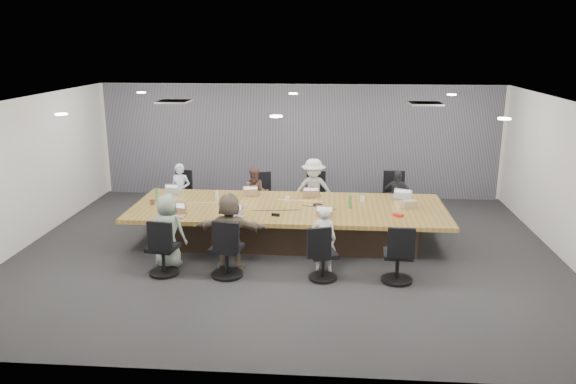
# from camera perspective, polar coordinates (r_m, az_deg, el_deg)

# --- Properties ---
(floor) EXTENTS (10.00, 8.00, 0.00)m
(floor) POSITION_cam_1_polar(r_m,az_deg,el_deg) (10.57, -0.17, -6.07)
(floor) COLOR #29292C
(floor) RESTS_ON ground
(ceiling) EXTENTS (10.00, 8.00, 0.00)m
(ceiling) POSITION_cam_1_polar(r_m,az_deg,el_deg) (9.91, -0.18, 9.21)
(ceiling) COLOR white
(ceiling) RESTS_ON wall_back
(wall_back) EXTENTS (10.00, 0.00, 2.80)m
(wall_back) POSITION_cam_1_polar(r_m,az_deg,el_deg) (14.06, 1.14, 5.20)
(wall_back) COLOR silver
(wall_back) RESTS_ON ground
(wall_front) EXTENTS (10.00, 0.00, 2.80)m
(wall_front) POSITION_cam_1_polar(r_m,az_deg,el_deg) (6.36, -3.10, -7.30)
(wall_front) COLOR silver
(wall_front) RESTS_ON ground
(wall_left) EXTENTS (0.00, 8.00, 2.80)m
(wall_left) POSITION_cam_1_polar(r_m,az_deg,el_deg) (11.66, -25.49, 1.65)
(wall_left) COLOR silver
(wall_left) RESTS_ON ground
(wall_right) EXTENTS (0.00, 8.00, 2.80)m
(wall_right) POSITION_cam_1_polar(r_m,az_deg,el_deg) (10.96, 26.89, 0.69)
(wall_right) COLOR silver
(wall_right) RESTS_ON ground
(curtain) EXTENTS (9.80, 0.04, 2.80)m
(curtain) POSITION_cam_1_polar(r_m,az_deg,el_deg) (13.98, 1.12, 5.15)
(curtain) COLOR slate
(curtain) RESTS_ON ground
(conference_table) EXTENTS (6.00, 2.20, 0.74)m
(conference_table) POSITION_cam_1_polar(r_m,az_deg,el_deg) (10.90, 0.04, -3.16)
(conference_table) COLOR #312319
(conference_table) RESTS_ON ground
(chair_0) EXTENTS (0.64, 0.64, 0.76)m
(chair_0) POSITION_cam_1_polar(r_m,az_deg,el_deg) (12.93, -10.41, -0.56)
(chair_0) COLOR black
(chair_0) RESTS_ON ground
(chair_1) EXTENTS (0.61, 0.61, 0.72)m
(chair_1) POSITION_cam_1_polar(r_m,az_deg,el_deg) (12.61, -3.03, -0.81)
(chair_1) COLOR black
(chair_1) RESTS_ON ground
(chair_2) EXTENTS (0.62, 0.62, 0.79)m
(chair_2) POSITION_cam_1_polar(r_m,az_deg,el_deg) (12.51, 2.64, -0.78)
(chair_2) COLOR black
(chair_2) RESTS_ON ground
(chair_3) EXTENTS (0.58, 0.58, 0.86)m
(chair_3) POSITION_cam_1_polar(r_m,az_deg,el_deg) (12.57, 10.74, -0.79)
(chair_3) COLOR black
(chair_3) RESTS_ON ground
(chair_4) EXTENTS (0.62, 0.62, 0.79)m
(chair_4) POSITION_cam_1_polar(r_m,az_deg,el_deg) (9.68, -12.58, -5.97)
(chair_4) COLOR black
(chair_4) RESTS_ON ground
(chair_5) EXTENTS (0.65, 0.65, 0.83)m
(chair_5) POSITION_cam_1_polar(r_m,az_deg,el_deg) (9.42, -6.26, -6.15)
(chair_5) COLOR black
(chair_5) RESTS_ON ground
(chair_6) EXTENTS (0.62, 0.62, 0.73)m
(chair_6) POSITION_cam_1_polar(r_m,az_deg,el_deg) (9.29, 3.59, -6.75)
(chair_6) COLOR black
(chair_6) RESTS_ON ground
(chair_7) EXTENTS (0.57, 0.57, 0.80)m
(chair_7) POSITION_cam_1_polar(r_m,az_deg,el_deg) (9.34, 11.08, -6.67)
(chair_7) COLOR black
(chair_7) RESTS_ON ground
(person_0) EXTENTS (0.48, 0.35, 1.23)m
(person_0) POSITION_cam_1_polar(r_m,az_deg,el_deg) (12.54, -10.86, 0.04)
(person_0) COLOR silver
(person_0) RESTS_ON ground
(laptop_0) EXTENTS (0.33, 0.24, 0.02)m
(laptop_0) POSITION_cam_1_polar(r_m,az_deg,el_deg) (12.00, -11.57, -0.03)
(laptop_0) COLOR #B2B2B7
(laptop_0) RESTS_ON conference_table
(person_1) EXTENTS (0.64, 0.54, 1.18)m
(person_1) POSITION_cam_1_polar(r_m,az_deg,el_deg) (12.22, -3.25, -0.23)
(person_1) COLOR brown
(person_1) RESTS_ON ground
(laptop_1) EXTENTS (0.33, 0.25, 0.02)m
(laptop_1) POSITION_cam_1_polar(r_m,az_deg,el_deg) (11.65, -3.62, -0.20)
(laptop_1) COLOR #8C6647
(laptop_1) RESTS_ON conference_table
(person_2) EXTENTS (0.93, 0.57, 1.39)m
(person_2) POSITION_cam_1_polar(r_m,az_deg,el_deg) (12.09, 2.60, 0.13)
(person_2) COLOR #B6B6B6
(person_2) RESTS_ON ground
(laptop_2) EXTENTS (0.37, 0.29, 0.02)m
(laptop_2) POSITION_cam_1_polar(r_m,az_deg,el_deg) (11.54, 2.51, -0.32)
(laptop_2) COLOR #8C6647
(laptop_2) RESTS_ON conference_table
(person_3) EXTENTS (0.73, 0.41, 1.18)m
(person_3) POSITION_cam_1_polar(r_m,az_deg,el_deg) (12.19, 10.95, -0.52)
(person_3) COLOR #24252B
(person_3) RESTS_ON ground
(laptop_3) EXTENTS (0.40, 0.32, 0.02)m
(laptop_3) POSITION_cam_1_polar(r_m,az_deg,el_deg) (11.63, 11.27, -0.50)
(laptop_3) COLOR #B2B2B7
(laptop_3) RESTS_ON conference_table
(person_4) EXTENTS (0.71, 0.54, 1.30)m
(person_4) POSITION_cam_1_polar(r_m,az_deg,el_deg) (9.91, -12.09, -3.88)
(person_4) COLOR gray
(person_4) RESTS_ON ground
(laptop_4) EXTENTS (0.37, 0.28, 0.02)m
(laptop_4) POSITION_cam_1_polar(r_m,az_deg,el_deg) (10.38, -11.28, -2.39)
(laptop_4) COLOR #8C6647
(laptop_4) RESTS_ON conference_table
(person_5) EXTENTS (1.26, 0.43, 1.35)m
(person_5) POSITION_cam_1_polar(r_m,az_deg,el_deg) (9.66, -5.92, -3.98)
(person_5) COLOR brown
(person_5) RESTS_ON ground
(laptop_5) EXTENTS (0.32, 0.25, 0.02)m
(laptop_5) POSITION_cam_1_polar(r_m,az_deg,el_deg) (10.15, -5.38, -2.57)
(laptop_5) COLOR #B2B2B7
(laptop_5) RESTS_ON conference_table
(person_6) EXTENTS (0.42, 0.28, 1.15)m
(person_6) POSITION_cam_1_polar(r_m,az_deg,el_deg) (9.54, 3.65, -4.80)
(person_6) COLOR silver
(person_6) RESTS_ON ground
(laptop_6) EXTENTS (0.31, 0.22, 0.02)m
(laptop_6) POSITION_cam_1_polar(r_m,az_deg,el_deg) (10.01, 3.72, -2.79)
(laptop_6) COLOR #8C6647
(laptop_6) RESTS_ON conference_table
(bottle_green_left) EXTENTS (0.08, 0.08, 0.23)m
(bottle_green_left) POSITION_cam_1_polar(r_m,az_deg,el_deg) (11.48, -13.18, -0.24)
(bottle_green_left) COLOR #478446
(bottle_green_left) RESTS_ON conference_table
(bottle_green_right) EXTENTS (0.07, 0.07, 0.25)m
(bottle_green_right) POSITION_cam_1_polar(r_m,az_deg,el_deg) (10.71, 6.29, -0.99)
(bottle_green_right) COLOR #478446
(bottle_green_right) RESTS_ON conference_table
(bottle_clear) EXTENTS (0.07, 0.07, 0.20)m
(bottle_clear) POSITION_cam_1_polar(r_m,az_deg,el_deg) (11.26, -7.23, -0.35)
(bottle_clear) COLOR silver
(bottle_clear) RESTS_ON conference_table
(cup_white_far) EXTENTS (0.09, 0.09, 0.10)m
(cup_white_far) POSITION_cam_1_polar(r_m,az_deg,el_deg) (11.12, -0.06, -0.70)
(cup_white_far) COLOR white
(cup_white_far) RESTS_ON conference_table
(cup_white_near) EXTENTS (0.10, 0.10, 0.10)m
(cup_white_near) POSITION_cam_1_polar(r_m,az_deg,el_deg) (11.18, 7.57, -0.72)
(cup_white_near) COLOR white
(cup_white_near) RESTS_ON conference_table
(mug_brown) EXTENTS (0.12, 0.12, 0.11)m
(mug_brown) POSITION_cam_1_polar(r_m,az_deg,el_deg) (11.23, -13.60, -0.96)
(mug_brown) COLOR brown
(mug_brown) RESTS_ON conference_table
(mic_left) EXTENTS (0.14, 0.09, 0.03)m
(mic_left) POSITION_cam_1_polar(r_m,az_deg,el_deg) (10.70, -4.97, -1.60)
(mic_left) COLOR black
(mic_left) RESTS_ON conference_table
(mic_right) EXTENTS (0.18, 0.14, 0.03)m
(mic_right) POSITION_cam_1_polar(r_m,az_deg,el_deg) (10.85, 3.05, -1.31)
(mic_right) COLOR black
(mic_right) RESTS_ON conference_table
(stapler) EXTENTS (0.15, 0.07, 0.06)m
(stapler) POSITION_cam_1_polar(r_m,az_deg,el_deg) (10.18, -1.26, -2.32)
(stapler) COLOR black
(stapler) RESTS_ON conference_table
(canvas_bag) EXTENTS (0.29, 0.23, 0.14)m
(canvas_bag) POSITION_cam_1_polar(r_m,az_deg,el_deg) (10.94, 12.20, -1.21)
(canvas_bag) COLOR tan
(canvas_bag) RESTS_ON conference_table
(snack_packet) EXTENTS (0.21, 0.20, 0.04)m
(snack_packet) POSITION_cam_1_polar(r_m,az_deg,el_deg) (10.37, 11.12, -2.34)
(snack_packet) COLOR red
(snack_packet) RESTS_ON conference_table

